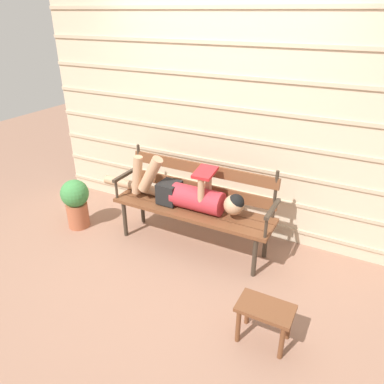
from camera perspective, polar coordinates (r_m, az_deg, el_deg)
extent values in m
plane|color=#936B56|center=(3.76, -1.24, -9.62)|extent=(12.00, 12.00, 0.00)
cube|color=beige|center=(3.86, 4.15, 11.09)|extent=(4.25, 0.06, 2.39)
cube|color=#C1AD8E|center=(4.23, 3.50, -2.83)|extent=(4.25, 0.02, 0.04)
cube|color=#C1AD8E|center=(4.09, 3.62, 0.83)|extent=(4.25, 0.02, 0.04)
cube|color=#C1AD8E|center=(3.97, 3.74, 4.72)|extent=(4.25, 0.02, 0.04)
cube|color=#C1AD8E|center=(3.87, 3.87, 8.84)|extent=(4.25, 0.02, 0.04)
cube|color=#C1AD8E|center=(3.79, 4.01, 13.15)|extent=(4.25, 0.02, 0.04)
cube|color=#C1AD8E|center=(3.73, 4.16, 17.62)|extent=(4.25, 0.02, 0.04)
cube|color=#C1AD8E|center=(3.70, 4.32, 22.20)|extent=(4.25, 0.02, 0.04)
cube|color=#C1AD8E|center=(3.69, 4.49, 26.83)|extent=(4.25, 0.02, 0.04)
cube|color=brown|center=(3.55, -1.06, -3.76)|extent=(1.66, 0.13, 0.04)
cube|color=brown|center=(3.65, 0.00, -2.78)|extent=(1.66, 0.13, 0.04)
cube|color=brown|center=(3.76, 1.00, -1.85)|extent=(1.66, 0.13, 0.04)
cube|color=brown|center=(3.75, 1.46, 0.56)|extent=(1.59, 0.05, 0.11)
cube|color=brown|center=(3.66, 1.50, 3.62)|extent=(1.59, 0.05, 0.11)
cylinder|color=#382D23|center=(4.07, -8.20, 4.12)|extent=(0.03, 0.03, 0.48)
cylinder|color=#382D23|center=(3.47, 12.83, -0.40)|extent=(0.03, 0.03, 0.48)
cylinder|color=#382D23|center=(4.00, -10.42, -4.16)|extent=(0.04, 0.04, 0.41)
cylinder|color=#382D23|center=(3.42, 9.73, -10.00)|extent=(0.04, 0.04, 0.41)
cylinder|color=#382D23|center=(4.23, -7.73, -2.18)|extent=(0.04, 0.04, 0.41)
cylinder|color=#382D23|center=(3.68, 11.41, -7.24)|extent=(0.04, 0.04, 0.41)
cube|color=#382D23|center=(3.96, -10.36, 2.68)|extent=(0.04, 0.40, 0.03)
cylinder|color=#382D23|center=(3.88, -11.70, 0.45)|extent=(0.03, 0.03, 0.20)
cube|color=#382D23|center=(3.30, 12.46, -2.59)|extent=(0.04, 0.40, 0.03)
cylinder|color=#382D23|center=(3.21, 11.45, -5.42)|extent=(0.03, 0.03, 0.20)
cylinder|color=#B72D38|center=(3.57, 0.85, -1.10)|extent=(0.52, 0.24, 0.24)
cube|color=black|center=(3.71, -3.54, -0.03)|extent=(0.20, 0.22, 0.21)
sphere|color=tan|center=(3.42, 6.52, -2.01)|extent=(0.19, 0.19, 0.19)
sphere|color=black|center=(3.40, 6.86, -1.59)|extent=(0.16, 0.16, 0.16)
cylinder|color=tan|center=(3.67, -6.51, 2.73)|extent=(0.30, 0.11, 0.42)
cylinder|color=tan|center=(3.78, -8.54, 2.64)|extent=(0.15, 0.09, 0.42)
cylinder|color=tan|center=(4.02, -8.87, 0.91)|extent=(0.79, 0.10, 0.10)
cylinder|color=tan|center=(3.41, 1.41, 0.19)|extent=(0.06, 0.06, 0.28)
cylinder|color=tan|center=(3.54, 2.57, 1.21)|extent=(0.06, 0.06, 0.28)
cube|color=red|center=(3.41, 2.05, 3.09)|extent=(0.19, 0.26, 0.06)
cube|color=brown|center=(2.79, 11.40, -17.34)|extent=(0.40, 0.25, 0.03)
cylinder|color=brown|center=(2.87, 7.21, -20.02)|extent=(0.04, 0.04, 0.29)
cylinder|color=brown|center=(2.81, 13.80, -21.86)|extent=(0.04, 0.04, 0.29)
cylinder|color=brown|center=(3.00, 8.64, -17.52)|extent=(0.04, 0.04, 0.29)
cylinder|color=brown|center=(2.95, 14.87, -19.19)|extent=(0.04, 0.04, 0.29)
cylinder|color=#AD5B3D|center=(4.33, -17.33, -3.43)|extent=(0.24, 0.24, 0.28)
sphere|color=#3D8442|center=(4.21, -17.83, -0.21)|extent=(0.31, 0.31, 0.31)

